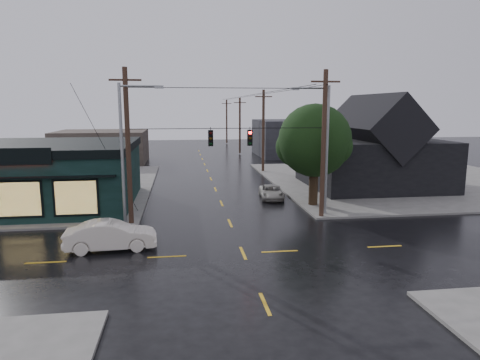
{
  "coord_description": "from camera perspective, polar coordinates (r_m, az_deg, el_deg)",
  "views": [
    {
      "loc": [
        -3.16,
        -21.55,
        7.71
      ],
      "look_at": [
        0.69,
        6.1,
        2.91
      ],
      "focal_mm": 32.0,
      "sensor_mm": 36.0,
      "label": 1
    }
  ],
  "objects": [
    {
      "name": "ne_building",
      "position": [
        42.73,
        17.32,
        4.98
      ],
      "size": [
        12.6,
        11.6,
        8.75
      ],
      "color": "black",
      "rests_on": "ground"
    },
    {
      "name": "streetlight_ne",
      "position": [
        31.45,
        11.22,
        -4.62
      ],
      "size": [
        5.4,
        0.3,
        9.15
      ],
      "primitive_type": null,
      "color": "gray",
      "rests_on": "ground"
    },
    {
      "name": "ground_plane",
      "position": [
        23.1,
        0.4,
        -9.73
      ],
      "size": [
        160.0,
        160.0,
        0.0
      ],
      "primitive_type": "plane",
      "color": "black"
    },
    {
      "name": "utility_pole_nw",
      "position": [
        29.28,
        -14.26,
        -5.81
      ],
      "size": [
        2.0,
        0.32,
        10.15
      ],
      "primitive_type": null,
      "color": "black",
      "rests_on": "ground"
    },
    {
      "name": "suv_silver",
      "position": [
        36.33,
        4.21,
        -1.61
      ],
      "size": [
        2.25,
        4.2,
        1.12
      ],
      "primitive_type": "imported",
      "rotation": [
        0.0,
        0.0,
        -0.1
      ],
      "color": "#A39F96",
      "rests_on": "ground"
    },
    {
      "name": "bg_building_east",
      "position": [
        69.42,
        8.15,
        5.61
      ],
      "size": [
        14.0,
        12.0,
        5.6
      ],
      "primitive_type": "cube",
      "color": "#232328",
      "rests_on": "ground"
    },
    {
      "name": "sedan_cream",
      "position": [
        24.43,
        -16.83,
        -7.09
      ],
      "size": [
        4.95,
        2.02,
        1.6
      ],
      "primitive_type": "imported",
      "rotation": [
        0.0,
        0.0,
        1.64
      ],
      "color": "silver",
      "rests_on": "ground"
    },
    {
      "name": "span_signal_assembly",
      "position": [
        28.31,
        -1.31,
        5.69
      ],
      "size": [
        13.0,
        0.48,
        1.23
      ],
      "color": "black",
      "rests_on": "ground"
    },
    {
      "name": "utility_pole_far_b",
      "position": [
        70.64,
        -0.02,
        3.49
      ],
      "size": [
        2.0,
        0.32,
        9.15
      ],
      "primitive_type": null,
      "color": "black",
      "rests_on": "ground"
    },
    {
      "name": "sidewalk_ne",
      "position": [
        48.18,
        20.93,
        -0.01
      ],
      "size": [
        28.0,
        28.0,
        0.15
      ],
      "primitive_type": "cube",
      "color": "#5F5E58",
      "rests_on": "ground"
    },
    {
      "name": "bg_building_west",
      "position": [
        62.73,
        -17.9,
        4.25
      ],
      "size": [
        12.0,
        10.0,
        4.4
      ],
      "primitive_type": "cube",
      "color": "#342B26",
      "rests_on": "ground"
    },
    {
      "name": "streetlight_nw",
      "position": [
        28.64,
        -15.01,
        -6.19
      ],
      "size": [
        5.4,
        0.3,
        9.15
      ],
      "primitive_type": null,
      "color": "gray",
      "rests_on": "ground"
    },
    {
      "name": "pizza_shop",
      "position": [
        36.83,
        -26.59,
        0.68
      ],
      "size": [
        16.3,
        12.34,
        4.9
      ],
      "color": "black",
      "rests_on": "ground"
    },
    {
      "name": "utility_pole_ne",
      "position": [
        30.65,
        10.76,
        -4.98
      ],
      "size": [
        2.0,
        0.32,
        10.15
      ],
      "primitive_type": null,
      "color": "black",
      "rests_on": "ground"
    },
    {
      "name": "utility_pole_far_c",
      "position": [
        90.4,
        -1.77,
        4.86
      ],
      "size": [
        2.0,
        0.32,
        9.15
      ],
      "primitive_type": null,
      "color": "black",
      "rests_on": "ground"
    },
    {
      "name": "utility_pole_far_a",
      "position": [
        51.06,
        3.07,
        1.06
      ],
      "size": [
        2.0,
        0.32,
        9.65
      ],
      "primitive_type": null,
      "color": "black",
      "rests_on": "ground"
    },
    {
      "name": "corner_tree",
      "position": [
        33.26,
        9.93,
        5.17
      ],
      "size": [
        5.59,
        5.59,
        7.81
      ],
      "color": "black",
      "rests_on": "ground"
    }
  ]
}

